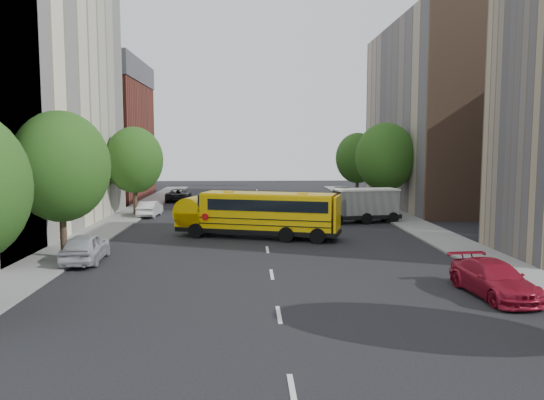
{
  "coord_description": "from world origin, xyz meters",
  "views": [
    {
      "loc": [
        -1.05,
        -32.48,
        6.04
      ],
      "look_at": [
        0.44,
        2.0,
        2.52
      ],
      "focal_mm": 35.0,
      "sensor_mm": 36.0,
      "label": 1
    }
  ],
  "objects": [
    {
      "name": "safari_truck",
      "position": [
        7.74,
        8.76,
        1.42
      ],
      "size": [
        6.54,
        3.28,
        2.68
      ],
      "rotation": [
        0.0,
        0.0,
        0.17
      ],
      "color": "black",
      "rests_on": "ground"
    },
    {
      "name": "building_right_far",
      "position": [
        18.0,
        20.0,
        9.0
      ],
      "size": [
        10.0,
        22.0,
        18.0
      ],
      "primitive_type": "cube",
      "color": "tan",
      "rests_on": "ground"
    },
    {
      "name": "street_tree_5",
      "position": [
        11.0,
        26.0,
        4.7
      ],
      "size": [
        4.86,
        4.86,
        7.51
      ],
      "color": "#38281C",
      "rests_on": "ground"
    },
    {
      "name": "parked_car_0",
      "position": [
        -9.6,
        -4.89,
        0.78
      ],
      "size": [
        2.08,
        4.66,
        1.56
      ],
      "primitive_type": "imported",
      "rotation": [
        0.0,
        0.0,
        3.19
      ],
      "color": "#B2B3B9",
      "rests_on": "ground"
    },
    {
      "name": "building_left_redbrick",
      "position": [
        -18.0,
        28.0,
        6.5
      ],
      "size": [
        10.0,
        15.0,
        13.0
      ],
      "primitive_type": "cube",
      "color": "maroon",
      "rests_on": "ground"
    },
    {
      "name": "parked_car_2",
      "position": [
        -8.8,
        25.94,
        0.7
      ],
      "size": [
        2.46,
        5.09,
        1.4
      ],
      "primitive_type": "imported",
      "rotation": [
        0.0,
        0.0,
        3.11
      ],
      "color": "black",
      "rests_on": "ground"
    },
    {
      "name": "parked_car_1",
      "position": [
        -9.6,
        13.2,
        0.67
      ],
      "size": [
        1.64,
        4.14,
        1.34
      ],
      "primitive_type": "imported",
      "rotation": [
        0.0,
        0.0,
        3.09
      ],
      "color": "silver",
      "rests_on": "ground"
    },
    {
      "name": "sidewalk_left",
      "position": [
        -11.5,
        5.0,
        0.06
      ],
      "size": [
        3.0,
        80.0,
        0.12
      ],
      "primitive_type": "cube",
      "color": "slate",
      "rests_on": "ground"
    },
    {
      "name": "building_left_cream",
      "position": [
        -18.0,
        6.0,
        10.0
      ],
      "size": [
        10.0,
        26.0,
        20.0
      ],
      "primitive_type": "cube",
      "color": "beige",
      "rests_on": "ground"
    },
    {
      "name": "sidewalk_right",
      "position": [
        11.5,
        5.0,
        0.06
      ],
      "size": [
        3.0,
        80.0,
        0.12
      ],
      "primitive_type": "cube",
      "color": "slate",
      "rests_on": "ground"
    },
    {
      "name": "ground",
      "position": [
        0.0,
        0.0,
        0.0
      ],
      "size": [
        120.0,
        120.0,
        0.0
      ],
      "primitive_type": "plane",
      "color": "black",
      "rests_on": "ground"
    },
    {
      "name": "street_tree_2",
      "position": [
        -11.0,
        14.0,
        4.83
      ],
      "size": [
        4.99,
        4.99,
        7.71
      ],
      "color": "#38281C",
      "rests_on": "ground"
    },
    {
      "name": "street_tree_1",
      "position": [
        -11.0,
        -4.0,
        4.95
      ],
      "size": [
        5.12,
        5.12,
        7.9
      ],
      "color": "#38281C",
      "rests_on": "ground"
    },
    {
      "name": "school_bus",
      "position": [
        -0.58,
        2.22,
        1.71
      ],
      "size": [
        11.05,
        5.51,
        3.06
      ],
      "rotation": [
        0.0,
        0.0,
        -0.3
      ],
      "color": "black",
      "rests_on": "ground"
    },
    {
      "name": "parked_car_5",
      "position": [
        9.6,
        27.59,
        0.7
      ],
      "size": [
        1.5,
        4.28,
        1.41
      ],
      "primitive_type": "imported",
      "rotation": [
        0.0,
        0.0,
        -0.0
      ],
      "color": "#A3A29D",
      "rests_on": "ground"
    },
    {
      "name": "street_tree_4",
      "position": [
        11.0,
        14.0,
        5.08
      ],
      "size": [
        5.25,
        5.25,
        8.1
      ],
      "color": "#38281C",
      "rests_on": "ground"
    },
    {
      "name": "parked_car_3",
      "position": [
        8.8,
        -11.97,
        0.7
      ],
      "size": [
        2.4,
        5.01,
        1.41
      ],
      "primitive_type": "imported",
      "rotation": [
        0.0,
        0.0,
        0.09
      ],
      "color": "maroon",
      "rests_on": "ground"
    },
    {
      "name": "building_right_sidewall",
      "position": [
        18.0,
        9.0,
        9.0
      ],
      "size": [
        10.1,
        0.3,
        18.0
      ],
      "primitive_type": "cube",
      "color": "brown",
      "rests_on": "ground"
    },
    {
      "name": "lane_markings",
      "position": [
        0.0,
        10.0,
        0.01
      ],
      "size": [
        0.15,
        64.0,
        0.01
      ],
      "primitive_type": "cube",
      "color": "silver",
      "rests_on": "ground"
    }
  ]
}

